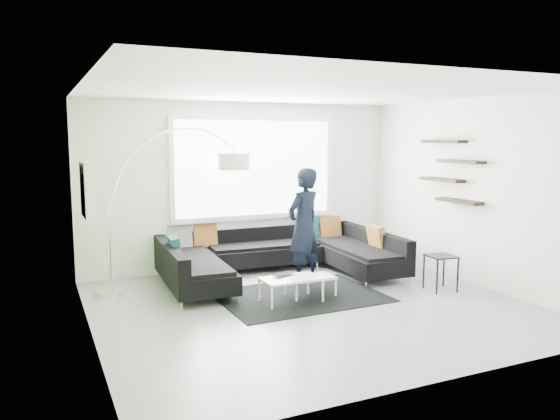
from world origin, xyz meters
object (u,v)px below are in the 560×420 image
object	(u,v)px
sectional_sofa	(278,257)
laptop	(286,275)
person	(304,226)
arc_lamp	(108,212)
side_table	(441,273)
coffee_table	(301,287)

from	to	relation	value
sectional_sofa	laptop	world-z (taller)	sectional_sofa
laptop	person	bearing A→B (deg)	25.26
arc_lamp	laptop	world-z (taller)	arc_lamp
arc_lamp	side_table	bearing A→B (deg)	-22.41
coffee_table	side_table	xyz separation A→B (m)	(2.03, -0.46, 0.09)
laptop	coffee_table	bearing A→B (deg)	-33.86
person	laptop	size ratio (longest dim) A/B	4.33
sectional_sofa	laptop	size ratio (longest dim) A/B	9.12
side_table	person	distance (m)	2.11
person	laptop	bearing A→B (deg)	24.76
arc_lamp	person	xyz separation A→B (m)	(2.77, -0.60, -0.30)
sectional_sofa	laptop	distance (m)	1.20
person	coffee_table	bearing A→B (deg)	36.97
sectional_sofa	person	size ratio (longest dim) A/B	2.10
sectional_sofa	arc_lamp	world-z (taller)	arc_lamp
coffee_table	side_table	world-z (taller)	side_table
arc_lamp	laptop	xyz separation A→B (m)	(2.14, -1.32, -0.83)
sectional_sofa	person	xyz separation A→B (m)	(0.24, -0.41, 0.54)
sectional_sofa	person	distance (m)	0.72
arc_lamp	laptop	bearing A→B (deg)	-31.55
side_table	person	world-z (taller)	person
coffee_table	sectional_sofa	bearing A→B (deg)	79.88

